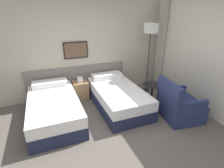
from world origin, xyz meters
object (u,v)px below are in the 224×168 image
bed_near_door (54,108)px  floor_lamp (151,33)px  bed_near_window (117,96)px  nightstand (81,90)px  side_table (152,91)px  armchair (179,106)px

bed_near_door → floor_lamp: bearing=11.2°
bed_near_window → nightstand: 1.08m
bed_near_door → side_table: (2.35, -0.33, 0.16)m
bed_near_window → nightstand: size_ratio=3.15×
floor_lamp → nightstand: bearing=174.0°
side_table → bed_near_window: bearing=157.8°
bed_near_door → bed_near_window: bearing=0.0°
bed_near_door → armchair: armchair is taller
side_table → armchair: size_ratio=0.63×
floor_lamp → armchair: (-0.13, -1.56, -1.43)m
side_table → armchair: armchair is taller
bed_near_window → floor_lamp: floor_lamp is taller
bed_near_window → nightstand: bed_near_window is taller
bed_near_door → side_table: bearing=-8.0°
floor_lamp → bed_near_door: bearing=-168.8°
bed_near_door → nightstand: size_ratio=3.15×
bed_near_window → nightstand: bearing=135.6°
bed_near_door → floor_lamp: 3.16m
nightstand → floor_lamp: bearing=-6.0°
nightstand → armchair: 2.56m
bed_near_door → armchair: 2.81m
armchair → nightstand: bearing=55.2°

